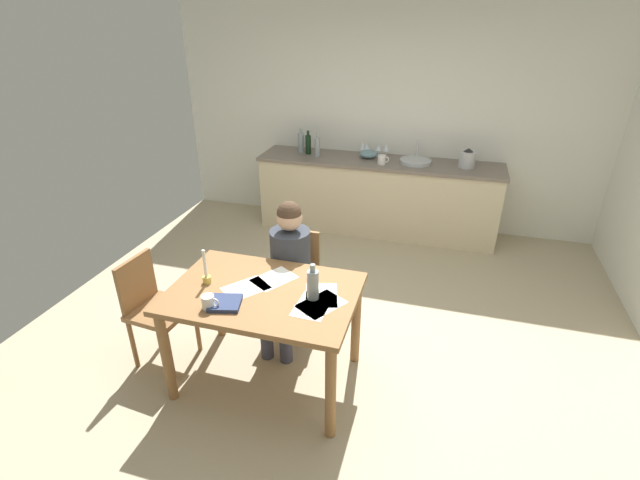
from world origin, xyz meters
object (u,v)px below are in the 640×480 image
Objects in this scene: sink_unit at (416,161)px; wine_glass_back_right at (363,146)px; book_magazine at (225,303)px; bottle_vinegar at (308,144)px; dining_table at (264,305)px; candlestick at (206,274)px; teacup_on_counter at (382,160)px; bottle_oil at (301,142)px; chair_at_table at (295,277)px; bottle_wine_red at (317,147)px; chair_side_empty at (154,306)px; wine_glass_near_sink at (386,148)px; person_seated at (288,265)px; coffee_mug at (209,302)px; mixing_bowl at (368,154)px; stovetop_kettle at (467,159)px; wine_bottle_on_table at (313,284)px; wine_glass_by_kettle at (379,148)px; wine_glass_back_left at (367,147)px.

sink_unit reaches higher than wine_glass_back_right.
book_magazine is 0.70× the size of bottle_vinegar.
dining_table is 2.93m from sink_unit.
sink_unit is (1.15, 2.83, 0.08)m from candlestick.
teacup_on_counter is (0.29, -0.30, -0.05)m from wine_glass_back_right.
wine_glass_back_right is (0.08, 2.97, 0.35)m from dining_table.
chair_at_table is at bearing -73.30° from bottle_oil.
chair_side_empty is at bearing -99.70° from bottle_wine_red.
book_magazine is 1.29× the size of wine_glass_near_sink.
coffee_mug is at bearing -106.52° from person_seated.
bottle_oil is 1.89× the size of wine_glass_back_right.
mixing_bowl is (0.60, 0.13, -0.07)m from bottle_wine_red.
chair_at_table is (-0.01, 0.68, -0.18)m from dining_table.
chair_side_empty is at bearing -127.88° from stovetop_kettle.
wine_bottle_on_table is (0.37, -0.52, 0.20)m from person_seated.
candlestick is 0.90× the size of bottle_vinegar.
book_magazine is at bearing -80.72° from bottle_oil.
sink_unit is at bearing 179.58° from stovetop_kettle.
bottle_wine_red is 0.62m from mixing_bowl.
bottle_vinegar is 0.86m from wine_glass_by_kettle.
mixing_bowl is at bearing -140.05° from wine_glass_by_kettle.
bottle_vinegar is at bearing 83.40° from chair_side_empty.
candlestick reaches higher than chair_at_table.
chair_side_empty is 6.73× the size of teacup_on_counter.
teacup_on_counter is (-0.93, -0.15, -0.04)m from stovetop_kettle.
bottle_vinegar is 1.85× the size of wine_glass_back_right.
wine_glass_back_left is (0.39, 3.25, 0.19)m from coffee_mug.
coffee_mug is at bearing -131.99° from dining_table.
mixing_bowl is at bearing 86.62° from dining_table.
wine_glass_back_right is 0.42m from teacup_on_counter.
wine_glass_back_left is (-0.23, 0.00, 0.00)m from wine_glass_near_sink.
candlestick is at bearing -103.07° from wine_glass_by_kettle.
sink_unit is 0.57m from stovetop_kettle.
sink_unit reaches higher than wine_glass_by_kettle.
stovetop_kettle reaches higher than wine_glass_back_right.
candlestick is 1.00× the size of wine_bottle_on_table.
wine_glass_back_right is at bearing 88.47° from dining_table.
wine_glass_near_sink reaches higher than chair_at_table.
teacup_on_counter is (0.38, 2.14, 0.27)m from person_seated.
bottle_wine_red is (-0.17, 3.03, 0.20)m from coffee_mug.
book_magazine is 3.24m from wine_glass_near_sink.
sink_unit is at bearing -0.74° from bottle_vinegar.
wine_glass_back_right reaches higher than book_magazine.
wine_glass_by_kettle reaches higher than wine_bottle_on_table.
stovetop_kettle reaches higher than chair_side_empty.
coffee_mug is at bearing -86.71° from bottle_wine_red.
chair_side_empty and coffee_mug have the same top height.
teacup_on_counter is at bearing 79.13° from chair_at_table.
stovetop_kettle is 0.95m from teacup_on_counter.
stovetop_kettle reaches higher than coffee_mug.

